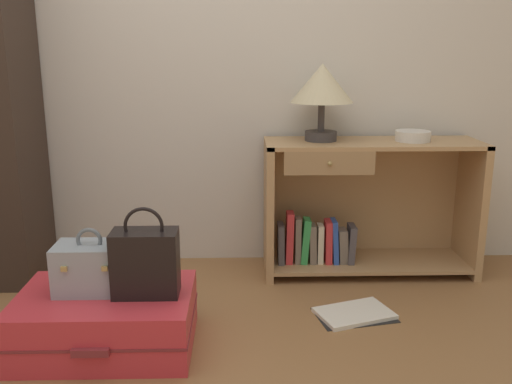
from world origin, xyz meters
The scene contains 8 objects.
back_wall centered at (0.00, 1.50, 1.30)m, with size 6.40×0.10×2.60m, color beige.
bookshelf centered at (0.93, 1.25, 0.36)m, with size 1.15×0.39×0.74m.
table_lamp centered at (0.70, 1.26, 1.02)m, with size 0.33×0.33×0.40m.
bowl centered at (1.19, 1.23, 0.76)m, with size 0.19×0.19×0.05m, color silver.
suitcase_large centered at (-0.29, 0.43, 0.12)m, with size 0.72×0.53×0.24m.
train_case centered at (-0.34, 0.46, 0.34)m, with size 0.29×0.19×0.27m.
handbag centered at (-0.11, 0.42, 0.38)m, with size 0.27×0.15×0.37m.
open_book_on_floor centered at (0.80, 0.68, 0.01)m, with size 0.40×0.32×0.02m.
Camera 1 is at (0.28, -1.74, 1.22)m, focal length 39.85 mm.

